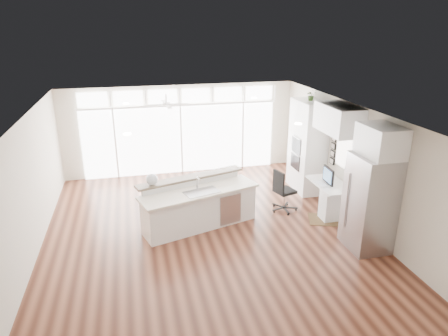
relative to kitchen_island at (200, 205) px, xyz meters
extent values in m
cube|color=#431F14|center=(0.08, -0.32, -0.55)|extent=(7.00, 8.00, 0.02)
cube|color=silver|center=(0.08, -0.32, 2.16)|extent=(7.00, 8.00, 0.02)
cube|color=beige|center=(0.08, 3.68, 0.81)|extent=(7.00, 0.04, 2.70)
cube|color=beige|center=(0.08, -4.32, 0.81)|extent=(7.00, 0.04, 2.70)
cube|color=beige|center=(-3.42, -0.32, 0.81)|extent=(0.04, 8.00, 2.70)
cube|color=beige|center=(3.58, -0.32, 0.81)|extent=(0.04, 8.00, 2.70)
cube|color=white|center=(0.08, 3.62, 0.51)|extent=(5.80, 0.06, 2.08)
cube|color=white|center=(0.08, 3.62, 1.84)|extent=(5.90, 0.06, 0.40)
cube|color=white|center=(3.54, -0.02, 1.01)|extent=(0.04, 0.85, 0.85)
cube|color=white|center=(-0.42, 2.48, 1.94)|extent=(1.16, 1.16, 0.32)
cube|color=beige|center=(0.08, -0.12, 2.14)|extent=(3.40, 3.00, 0.02)
cube|color=white|center=(3.25, 1.48, 0.71)|extent=(0.64, 1.20, 2.50)
cube|color=white|center=(3.21, -0.02, -0.16)|extent=(0.72, 1.30, 0.76)
cube|color=white|center=(3.25, -0.02, 1.81)|extent=(0.64, 1.30, 0.64)
cube|color=#A6A6AA|center=(3.19, -1.67, 0.46)|extent=(0.76, 0.90, 2.00)
cube|color=white|center=(3.25, -1.67, 1.76)|extent=(0.64, 0.90, 0.60)
cube|color=black|center=(3.54, 0.60, 0.86)|extent=(0.06, 0.22, 0.80)
cube|color=white|center=(0.00, 0.00, 0.00)|extent=(2.90, 1.77, 1.08)
cube|color=#332110|center=(3.00, -0.42, -0.53)|extent=(1.03, 0.89, 0.01)
cube|color=black|center=(2.18, 0.31, -0.01)|extent=(0.68, 0.65, 1.07)
sphere|color=silver|center=(-1.03, 0.11, 0.67)|extent=(0.30, 0.30, 0.26)
cube|color=black|center=(3.13, -0.02, 0.44)|extent=(0.11, 0.52, 0.43)
cube|color=white|center=(2.96, -0.02, 0.23)|extent=(0.17, 0.37, 0.02)
imported|color=#335424|center=(3.25, 1.48, 2.07)|extent=(0.26, 0.28, 0.22)
camera|label=1|loc=(-1.37, -8.10, 3.90)|focal=32.00mm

